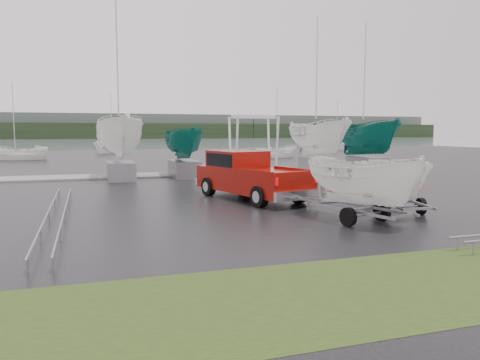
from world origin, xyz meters
TOP-DOWN VIEW (x-y plane):
  - ground_plane at (0.00, 0.00)m, footprint 120.00×120.00m
  - lake at (0.00, 100.00)m, footprint 300.00×300.00m
  - dock at (0.00, 13.00)m, footprint 30.00×3.00m
  - treeline at (0.00, 170.00)m, footprint 300.00×8.00m
  - far_hill at (0.00, 178.00)m, footprint 300.00×6.00m
  - pickup_truck at (-1.24, 1.12)m, footprint 3.71×6.66m
  - trailer_hitched at (0.50, -5.33)m, footprint 2.15×3.78m
  - trailer_parked at (2.67, -4.31)m, footprint 1.97×3.77m
  - boat_hoist at (3.34, 13.00)m, footprint 3.30×2.18m
  - keelboat_0 at (-6.04, 11.00)m, footprint 2.76×3.20m
  - keelboat_1 at (-2.05, 11.20)m, footprint 2.10×3.20m
  - keelboat_2 at (7.50, 11.00)m, footprint 2.69×3.20m
  - keelboat_3 at (11.56, 11.30)m, footprint 2.67×3.20m
  - mast_rack_0 at (-9.00, 1.00)m, footprint 0.56×6.50m
  - mast_rack_1 at (-9.00, -5.00)m, footprint 0.56×6.50m
  - moored_boat_0 at (-15.04, 34.87)m, footprint 2.86×2.81m
  - moored_boat_1 at (-4.68, 47.52)m, footprint 3.55×3.55m
  - moored_boat_2 at (12.25, 30.04)m, footprint 2.68×2.65m
  - moored_boat_3 at (29.35, 46.69)m, footprint 2.53×2.46m

SIDE VIEW (x-z plane):
  - lake at x=0.00m, z-range -0.01..-0.01m
  - ground_plane at x=0.00m, z-range 0.00..0.00m
  - moored_boat_1 at x=-4.68m, z-range -5.64..5.65m
  - moored_boat_0 at x=-15.04m, z-range -5.64..5.65m
  - moored_boat_3 at x=29.35m, z-range -5.62..5.63m
  - moored_boat_2 at x=12.25m, z-range -5.39..5.41m
  - dock at x=0.00m, z-range -0.01..0.11m
  - mast_rack_0 at x=-9.00m, z-range 0.32..0.38m
  - mast_rack_1 at x=-9.00m, z-range 0.32..0.38m
  - pickup_truck at x=-1.24m, z-range 0.05..2.15m
  - trailer_parked at x=2.67m, z-range 0.20..4.68m
  - boat_hoist at x=3.34m, z-range 0.61..4.73m
  - trailer_hitched at x=0.50m, z-range 0.21..5.35m
  - treeline at x=0.00m, z-range 0.00..6.00m
  - keelboat_1 at x=-2.05m, z-range -0.06..6.63m
  - keelboat_3 at x=11.56m, z-range -1.17..9.68m
  - keelboat_2 at x=7.50m, z-range -1.15..9.72m
  - keelboat_0 at x=-6.04m, z-range -1.07..9.87m
  - far_hill at x=0.00m, z-range 0.00..10.00m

